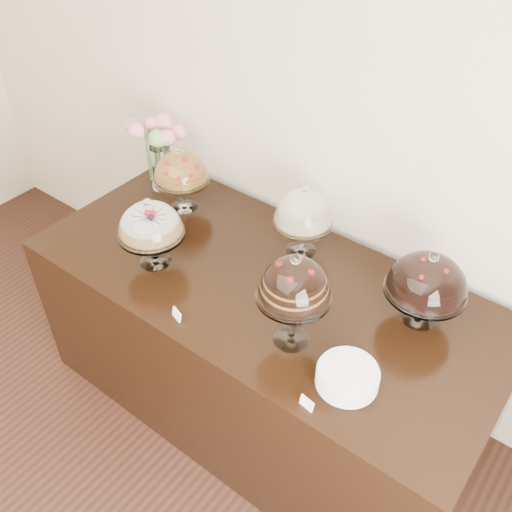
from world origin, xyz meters
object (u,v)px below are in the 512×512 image
Objects in this scene: display_counter at (262,346)px; cake_stand_cheesecake at (303,212)px; cake_stand_dark_choco at (428,279)px; cake_stand_fruit_tart at (181,170)px; cake_stand_sugar_sponge at (150,223)px; flower_vase at (158,144)px; plate_stack at (347,377)px; cake_stand_choco_layer at (294,284)px.

cake_stand_cheesecake is (0.01, 0.29, 0.68)m from display_counter.
cake_stand_fruit_tart is (-1.34, 0.00, 0.00)m from cake_stand_dark_choco.
flower_vase is (-0.42, 0.48, 0.04)m from cake_stand_sugar_sponge.
cake_stand_sugar_sponge is at bearing -63.96° from cake_stand_fruit_tart.
display_counter is 0.85m from cake_stand_sugar_sponge.
cake_stand_fruit_tart is 1.57× the size of plate_stack.
display_counter is 0.73m from cake_stand_cheesecake.
cake_stand_choco_layer reaches higher than cake_stand_cheesecake.
cake_stand_dark_choco reaches higher than display_counter.
cake_stand_choco_layer is (0.30, -0.21, 0.76)m from display_counter.
plate_stack is (0.29, -0.06, -0.26)m from cake_stand_choco_layer.
cake_stand_dark_choco is at bearing 19.91° from cake_stand_sugar_sponge.
flower_vase is at bearing 157.80° from cake_stand_choco_layer.
cake_stand_sugar_sponge is 0.82× the size of flower_vase.
plate_stack is at bearing -3.61° from cake_stand_sugar_sponge.
cake_stand_choco_layer reaches higher than plate_stack.
cake_stand_choco_layer is at bearing -23.27° from cake_stand_fruit_tart.
plate_stack reaches higher than display_counter.
flower_vase is (-0.22, 0.07, 0.04)m from cake_stand_fruit_tart.
flower_vase is (-0.92, -0.00, 0.04)m from cake_stand_cheesecake.
cake_stand_sugar_sponge is at bearing -160.09° from cake_stand_dark_choco.
cake_stand_sugar_sponge is at bearing -135.59° from cake_stand_cheesecake.
display_counter is 0.84m from cake_stand_choco_layer.
plate_stack is (-0.07, -0.48, -0.18)m from cake_stand_dark_choco.
flower_vase reaches higher than plate_stack.
plate_stack is at bearing -24.19° from display_counter.
cake_stand_fruit_tart reaches higher than cake_stand_dark_choco.
display_counter is at bearing 145.29° from cake_stand_choco_layer.
display_counter is 6.16× the size of cake_stand_fruit_tart.
cake_stand_sugar_sponge is at bearing 179.32° from cake_stand_choco_layer.
plate_stack is at bearing -97.73° from cake_stand_dark_choco.
plate_stack is (1.27, -0.48, -0.18)m from cake_stand_fruit_tart.
plate_stack is at bearing -20.17° from flower_vase.
cake_stand_sugar_sponge is at bearing -48.68° from flower_vase.
plate_stack is at bearing -11.30° from cake_stand_choco_layer.
cake_stand_cheesecake is 1.02× the size of cake_stand_fruit_tart.
display_counter is at bearing -92.96° from cake_stand_cheesecake.
display_counter is at bearing -162.00° from cake_stand_dark_choco.
cake_stand_sugar_sponge is at bearing -157.57° from display_counter.
cake_stand_fruit_tart is 0.83× the size of flower_vase.
cake_stand_dark_choco is (0.64, -0.07, -0.00)m from cake_stand_cheesecake.
cake_stand_cheesecake is at bearing 44.41° from cake_stand_sugar_sponge.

